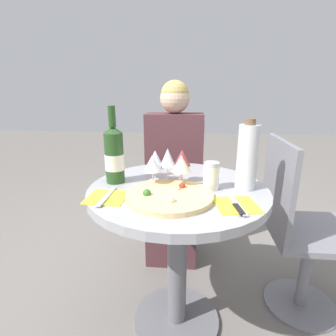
# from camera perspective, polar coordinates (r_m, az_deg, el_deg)

# --- Properties ---
(ground_plane) EXTENTS (12.00, 12.00, 0.00)m
(ground_plane) POSITION_cam_1_polar(r_m,az_deg,el_deg) (1.57, 1.84, -30.26)
(ground_plane) COLOR slate
(ground_plane) RESTS_ON ground
(dining_table) EXTENTS (0.78, 0.78, 0.74)m
(dining_table) POSITION_cam_1_polar(r_m,az_deg,el_deg) (1.22, 2.09, -12.16)
(dining_table) COLOR slate
(dining_table) RESTS_ON ground_plane
(chair_behind_diner) EXTENTS (0.42, 0.42, 0.92)m
(chair_behind_diner) POSITION_cam_1_polar(r_m,az_deg,el_deg) (1.98, 1.48, -3.77)
(chair_behind_diner) COLOR slate
(chair_behind_diner) RESTS_ON ground_plane
(seated_diner) EXTENTS (0.39, 0.41, 1.20)m
(seated_diner) POSITION_cam_1_polar(r_m,az_deg,el_deg) (1.81, 1.19, -2.61)
(seated_diner) COLOR #512D33
(seated_diner) RESTS_ON ground_plane
(chair_empty_side) EXTENTS (0.42, 0.42, 0.92)m
(chair_empty_side) POSITION_cam_1_polar(r_m,az_deg,el_deg) (1.52, 26.46, -12.31)
(chair_empty_side) COLOR slate
(chair_empty_side) RESTS_ON ground_plane
(pizza_large) EXTENTS (0.34, 0.34, 0.04)m
(pizza_large) POSITION_cam_1_polar(r_m,az_deg,el_deg) (1.02, 0.29, -6.05)
(pizza_large) COLOR #E5C17F
(pizza_large) RESTS_ON dining_table
(wine_bottle) EXTENTS (0.09, 0.09, 0.34)m
(wine_bottle) POSITION_cam_1_polar(r_m,az_deg,el_deg) (1.19, -11.63, 2.80)
(wine_bottle) COLOR #23471E
(wine_bottle) RESTS_ON dining_table
(tall_carafe) EXTENTS (0.08, 0.08, 0.30)m
(tall_carafe) POSITION_cam_1_polar(r_m,az_deg,el_deg) (1.13, 16.86, 2.35)
(tall_carafe) COLOR silver
(tall_carafe) RESTS_ON dining_table
(sugar_shaker) EXTENTS (0.07, 0.07, 0.12)m
(sugar_shaker) POSITION_cam_1_polar(r_m,az_deg,el_deg) (1.12, 9.40, -1.71)
(sugar_shaker) COLOR silver
(sugar_shaker) RESTS_ON dining_table
(wine_glass_back_right) EXTENTS (0.08, 0.08, 0.15)m
(wine_glass_back_right) POSITION_cam_1_polar(r_m,az_deg,el_deg) (1.17, 3.09, 2.12)
(wine_glass_back_right) COLOR silver
(wine_glass_back_right) RESTS_ON dining_table
(wine_glass_back_left) EXTENTS (0.08, 0.08, 0.15)m
(wine_glass_back_left) POSITION_cam_1_polar(r_m,az_deg,el_deg) (1.19, -2.80, 1.83)
(wine_glass_back_left) COLOR silver
(wine_glass_back_left) RESTS_ON dining_table
(wine_glass_front_left) EXTENTS (0.08, 0.08, 0.14)m
(wine_glass_front_left) POSITION_cam_1_polar(r_m,az_deg,el_deg) (1.10, -3.42, 0.90)
(wine_glass_front_left) COLOR silver
(wine_glass_front_left) RESTS_ON dining_table
(wine_glass_center) EXTENTS (0.07, 0.07, 0.16)m
(wine_glass_center) POSITION_cam_1_polar(r_m,az_deg,el_deg) (1.13, -0.07, 2.13)
(wine_glass_center) COLOR silver
(wine_glass_center) RESTS_ON dining_table
(wine_glass_front_right) EXTENTS (0.08, 0.08, 0.15)m
(wine_glass_front_right) POSITION_cam_1_polar(r_m,az_deg,el_deg) (1.09, 2.90, 0.86)
(wine_glass_front_right) COLOR silver
(wine_glass_front_right) RESTS_ON dining_table
(place_setting_left) EXTENTS (0.15, 0.19, 0.01)m
(place_setting_left) POSITION_cam_1_polar(r_m,az_deg,el_deg) (1.06, -13.26, -6.22)
(place_setting_left) COLOR yellow
(place_setting_left) RESTS_ON dining_table
(place_setting_right) EXTENTS (0.17, 0.19, 0.01)m
(place_setting_right) POSITION_cam_1_polar(r_m,az_deg,el_deg) (0.99, 14.74, -7.82)
(place_setting_right) COLOR yellow
(place_setting_right) RESTS_ON dining_table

